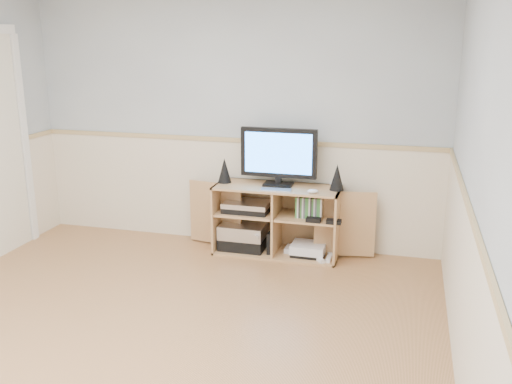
# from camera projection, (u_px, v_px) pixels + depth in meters

# --- Properties ---
(room) EXTENTS (4.04, 4.54, 2.54)m
(room) POSITION_uv_depth(u_px,v_px,m) (119.00, 167.00, 3.44)
(room) COLOR tan
(room) RESTS_ON ground
(media_cabinet) EXTENTS (1.80, 0.43, 0.65)m
(media_cabinet) POSITION_uv_depth(u_px,v_px,m) (278.00, 218.00, 5.34)
(media_cabinet) COLOR tan
(media_cabinet) RESTS_ON floor
(monitor) EXTENTS (0.70, 0.18, 0.53)m
(monitor) POSITION_uv_depth(u_px,v_px,m) (279.00, 155.00, 5.18)
(monitor) COLOR black
(monitor) RESTS_ON media_cabinet
(speaker_left) EXTENTS (0.13, 0.13, 0.23)m
(speaker_left) POSITION_uv_depth(u_px,v_px,m) (225.00, 170.00, 5.32)
(speaker_left) COLOR black
(speaker_left) RESTS_ON media_cabinet
(speaker_right) EXTENTS (0.13, 0.13, 0.24)m
(speaker_right) POSITION_uv_depth(u_px,v_px,m) (337.00, 177.00, 5.06)
(speaker_right) COLOR black
(speaker_right) RESTS_ON media_cabinet
(keyboard) EXTENTS (0.28, 0.14, 0.01)m
(keyboard) POSITION_uv_depth(u_px,v_px,m) (276.00, 190.00, 5.07)
(keyboard) COLOR silver
(keyboard) RESTS_ON media_cabinet
(mouse) EXTENTS (0.11, 0.09, 0.04)m
(mouse) POSITION_uv_depth(u_px,v_px,m) (313.00, 191.00, 4.98)
(mouse) COLOR white
(mouse) RESTS_ON media_cabinet
(av_components) EXTENTS (0.51, 0.32, 0.47)m
(av_components) POSITION_uv_depth(u_px,v_px,m) (245.00, 228.00, 5.40)
(av_components) COLOR black
(av_components) RESTS_ON media_cabinet
(game_consoles) EXTENTS (0.45, 0.30, 0.11)m
(game_consoles) POSITION_uv_depth(u_px,v_px,m) (307.00, 249.00, 5.27)
(game_consoles) COLOR white
(game_consoles) RESTS_ON media_cabinet
(game_cases) EXTENTS (0.24, 0.13, 0.19)m
(game_cases) POSITION_uv_depth(u_px,v_px,m) (310.00, 207.00, 5.16)
(game_cases) COLOR #3F8C3F
(game_cases) RESTS_ON media_cabinet
(wall_outlet) EXTENTS (0.12, 0.03, 0.12)m
(wall_outlet) POSITION_uv_depth(u_px,v_px,m) (336.00, 189.00, 5.30)
(wall_outlet) COLOR white
(wall_outlet) RESTS_ON wall_back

